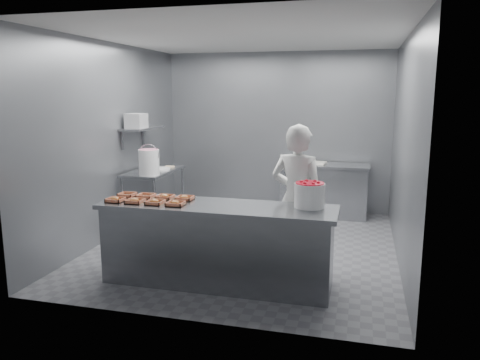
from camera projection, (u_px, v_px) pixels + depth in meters
name	position (u px, v px, depth m)	size (l,w,h in m)	color
floor	(246.00, 245.00, 6.51)	(4.50, 4.50, 0.00)	#4C4C51
ceiling	(247.00, 37.00, 6.00)	(4.50, 4.50, 0.00)	white
wall_back	(277.00, 132.00, 8.39)	(4.00, 0.04, 2.80)	slate
wall_left	(112.00, 141.00, 6.75)	(0.04, 4.50, 2.80)	slate
wall_right	(404.00, 150.00, 5.76)	(0.04, 4.50, 2.80)	slate
service_counter	(217.00, 244.00, 5.15)	(2.60, 0.70, 0.90)	slate
prep_table	(154.00, 189.00, 7.39)	(0.60, 1.20, 0.90)	slate
back_counter	(324.00, 190.00, 8.01)	(1.50, 0.60, 0.90)	slate
wall_shelf	(142.00, 128.00, 7.25)	(0.35, 0.90, 0.03)	slate
tray_0	(115.00, 199.00, 5.22)	(0.19, 0.18, 0.06)	tan
tray_1	(135.00, 201.00, 5.16)	(0.19, 0.18, 0.06)	tan
tray_2	(155.00, 202.00, 5.10)	(0.19, 0.18, 0.06)	tan
tray_3	(175.00, 203.00, 5.04)	(0.19, 0.18, 0.06)	tan
tray_4	(127.00, 195.00, 5.47)	(0.19, 0.18, 0.04)	tan
tray_5	(146.00, 196.00, 5.41)	(0.19, 0.18, 0.04)	tan
tray_6	(165.00, 197.00, 5.35)	(0.19, 0.18, 0.06)	tan
tray_7	(185.00, 198.00, 5.29)	(0.19, 0.18, 0.06)	tan
worker	(297.00, 199.00, 5.44)	(0.64, 0.42, 1.75)	silver
strawberry_tub	(310.00, 194.00, 4.94)	(0.32, 0.32, 0.27)	white
glaze_bucket	(149.00, 162.00, 6.84)	(0.32, 0.30, 0.46)	white
bucket_lid	(159.00, 169.00, 7.35)	(0.33, 0.33, 0.03)	white
rag	(170.00, 167.00, 7.58)	(0.14, 0.12, 0.02)	#CCB28C
appliance	(136.00, 121.00, 7.05)	(0.26, 0.29, 0.22)	gray
paper_stack	(317.00, 163.00, 7.96)	(0.30, 0.22, 0.04)	silver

